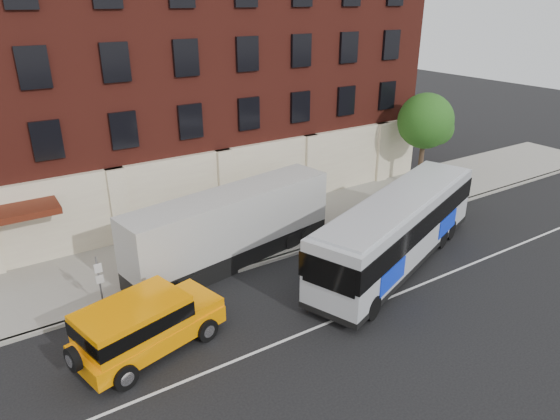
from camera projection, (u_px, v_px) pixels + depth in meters
ground at (360, 319)px, 20.02m from camera, size 120.00×120.00×0.00m
sidewalk at (250, 235)px, 26.96m from camera, size 60.00×6.00×0.15m
kerb at (280, 257)px, 24.64m from camera, size 60.00×0.25×0.15m
lane_line at (352, 313)px, 20.41m from camera, size 60.00×0.12×0.01m
building at (182, 75)px, 30.15m from camera, size 30.00×12.10×15.00m
sign_pole at (100, 280)px, 19.99m from camera, size 0.30×0.20×2.50m
street_tree at (426, 123)px, 32.37m from camera, size 3.60×3.60×6.20m
city_bus at (398, 227)px, 23.55m from camera, size 12.83×7.02×3.48m
yellow_suv at (142, 324)px, 17.68m from camera, size 5.81×3.48×2.16m
shipping_container at (232, 228)px, 23.76m from camera, size 10.99×4.03×3.59m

